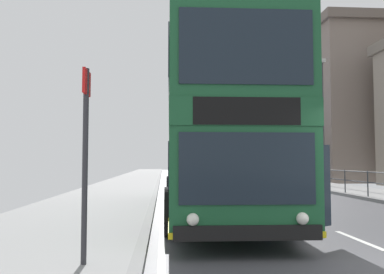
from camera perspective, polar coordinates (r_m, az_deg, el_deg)
name	(u,v)px	position (r m, az deg, el deg)	size (l,w,h in m)	color
double_decker_bus_main	(213,137)	(11.70, 2.93, -0.03)	(3.22, 10.63, 4.36)	#19512D
background_bus_far_lane	(255,161)	(29.79, 8.96, -3.32)	(2.87, 10.68, 2.97)	navy
pedestrian_railing_far_kerb	(335,176)	(20.95, 19.62, -5.26)	(0.05, 27.11, 1.06)	#2D3338
bus_stop_sign_near	(85,143)	(5.95, -14.84, -0.83)	(0.08, 0.44, 2.78)	#2D2D33
street_lamp_far_side	(323,112)	(25.58, 18.00, 3.39)	(0.28, 0.60, 7.62)	#38383D
bare_tree_far_00	(274,148)	(37.44, 11.50, -1.48)	(1.73, 3.04, 5.52)	brown
background_building_01	(355,111)	(41.02, 22.07, 3.49)	(12.58, 18.10, 12.68)	slate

